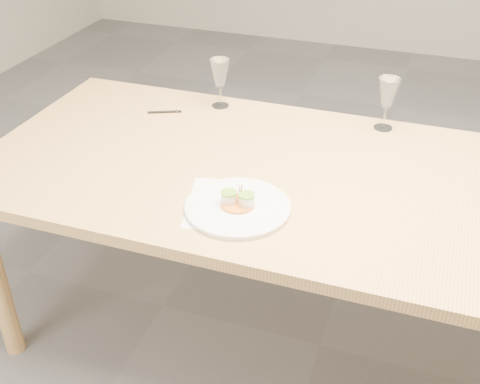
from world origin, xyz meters
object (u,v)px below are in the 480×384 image
(dining_table, at_px, (335,198))
(wine_glass_0, at_px, (220,74))
(ballpoint_pen, at_px, (165,112))
(wine_glass_1, at_px, (388,94))
(dinner_plate, at_px, (238,206))
(recipe_sheet, at_px, (224,203))

(dining_table, xyz_separation_m, wine_glass_0, (-0.55, 0.41, 0.20))
(dining_table, distance_m, wine_glass_0, 0.72)
(wine_glass_0, bearing_deg, ballpoint_pen, -143.96)
(wine_glass_1, bearing_deg, wine_glass_0, -178.76)
(ballpoint_pen, bearing_deg, dining_table, -44.64)
(ballpoint_pen, xyz_separation_m, wine_glass_0, (0.18, 0.13, 0.13))
(dining_table, height_order, dinner_plate, dinner_plate)
(wine_glass_0, bearing_deg, wine_glass_1, 1.24)
(ballpoint_pen, xyz_separation_m, wine_glass_1, (0.82, 0.15, 0.13))
(wine_glass_1, bearing_deg, dining_table, -101.73)
(dinner_plate, height_order, wine_glass_1, wine_glass_1)
(dining_table, distance_m, ballpoint_pen, 0.79)
(recipe_sheet, bearing_deg, ballpoint_pen, 116.27)
(dinner_plate, relative_size, ballpoint_pen, 2.54)
(wine_glass_0, bearing_deg, dinner_plate, -65.17)
(recipe_sheet, bearing_deg, dinner_plate, -31.68)
(dinner_plate, xyz_separation_m, wine_glass_1, (0.33, 0.68, 0.13))
(recipe_sheet, xyz_separation_m, ballpoint_pen, (-0.44, 0.52, 0.00))
(dinner_plate, bearing_deg, recipe_sheet, 162.24)
(recipe_sheet, height_order, wine_glass_0, wine_glass_0)
(recipe_sheet, relative_size, wine_glass_0, 1.66)
(dinner_plate, distance_m, recipe_sheet, 0.05)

